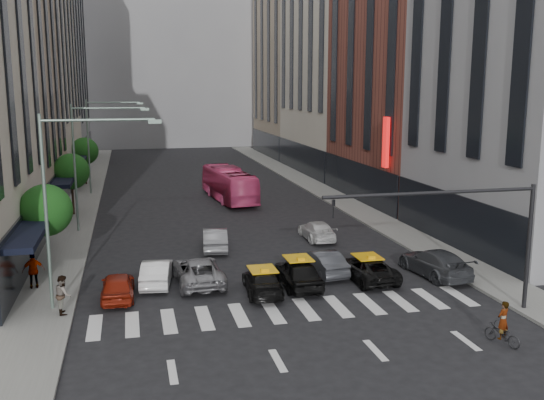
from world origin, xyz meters
TOP-DOWN VIEW (x-y plane):
  - ground at (0.00, 0.00)m, footprint 160.00×160.00m
  - sidewalk_left at (-11.50, 30.00)m, footprint 3.00×96.00m
  - sidewalk_right at (11.50, 30.00)m, footprint 3.00×96.00m
  - building_left_c at (-17.00, 46.00)m, footprint 8.00×20.00m
  - building_left_d at (-17.00, 65.00)m, footprint 8.00×18.00m
  - building_right_b at (17.00, 27.00)m, footprint 8.00×18.00m
  - building_right_c at (17.00, 46.00)m, footprint 8.00×20.00m
  - building_right_d at (17.00, 65.00)m, footprint 8.00×18.00m
  - building_far at (0.00, 85.00)m, footprint 30.00×10.00m
  - tree_near at (-11.80, 10.00)m, footprint 2.88×2.88m
  - tree_mid at (-11.80, 26.00)m, footprint 2.88×2.88m
  - tree_far at (-11.80, 42.00)m, footprint 2.88×2.88m
  - streetlamp_near at (-10.04, 4.00)m, footprint 5.38×0.25m
  - streetlamp_mid at (-10.04, 20.00)m, footprint 5.38×0.25m
  - streetlamp_far at (-10.04, 36.00)m, footprint 5.38×0.25m
  - traffic_signal at (7.69, -1.00)m, footprint 10.10×0.20m
  - liberty_sign at (12.60, 20.00)m, footprint 0.30×0.70m
  - car_red at (-8.03, 5.02)m, footprint 1.66×3.96m
  - car_white_front at (-6.05, 6.79)m, footprint 2.00×4.30m
  - car_silver at (-3.91, 6.42)m, footprint 2.55×5.18m
  - taxi_left at (-0.91, 4.14)m, footprint 2.09×4.45m
  - taxi_center at (1.12, 4.72)m, footprint 1.81×4.49m
  - car_grey_mid at (3.01, 6.55)m, footprint 2.00×4.37m
  - taxi_right at (5.07, 4.97)m, footprint 2.36×4.74m
  - car_grey_curb at (9.00, 4.82)m, footprint 2.63×5.33m
  - car_row2_left at (-2.08, 13.04)m, footprint 2.00×4.48m
  - car_row2_right at (5.09, 14.06)m, footprint 1.85×4.43m
  - bus at (1.59, 29.77)m, footprint 3.69×11.06m
  - motorcycle at (7.21, -4.16)m, footprint 1.14×1.75m
  - rider at (7.21, -4.16)m, footprint 0.68×0.57m
  - pedestrian_near at (-10.40, 3.18)m, footprint 0.81×0.97m
  - pedestrian_far at (-12.23, 7.23)m, footprint 1.16×0.65m

SIDE VIEW (x-z plane):
  - ground at x=0.00m, z-range 0.00..0.00m
  - sidewalk_left at x=-11.50m, z-range 0.00..0.15m
  - sidewalk_right at x=11.50m, z-range 0.00..0.15m
  - motorcycle at x=7.21m, z-range 0.00..0.87m
  - taxi_left at x=-0.91m, z-range 0.00..1.26m
  - car_row2_right at x=5.09m, z-range 0.00..1.28m
  - taxi_right at x=5.07m, z-range 0.00..1.29m
  - car_red at x=-8.03m, z-range 0.00..1.34m
  - car_white_front at x=-6.05m, z-range 0.00..1.37m
  - car_grey_mid at x=3.01m, z-range 0.00..1.39m
  - car_silver at x=-3.91m, z-range 0.00..1.42m
  - car_row2_left at x=-2.08m, z-range 0.00..1.43m
  - car_grey_curb at x=9.00m, z-range 0.00..1.49m
  - taxi_center at x=1.12m, z-range 0.00..1.53m
  - pedestrian_near at x=-10.40m, z-range 0.15..1.94m
  - pedestrian_far at x=-12.23m, z-range 0.15..2.02m
  - bus at x=1.59m, z-range 0.00..3.02m
  - rider at x=7.21m, z-range 0.87..2.47m
  - tree_near at x=-11.80m, z-range 1.18..6.13m
  - tree_mid at x=-11.80m, z-range 1.18..6.13m
  - tree_far at x=-11.80m, z-range 1.18..6.13m
  - traffic_signal at x=7.69m, z-range 1.47..7.47m
  - streetlamp_near at x=-10.04m, z-range 1.40..10.40m
  - streetlamp_mid at x=-10.04m, z-range 1.40..10.40m
  - streetlamp_far at x=-10.04m, z-range 1.40..10.40m
  - liberty_sign at x=12.60m, z-range 4.00..8.00m
  - building_right_b at x=17.00m, z-range 0.00..26.00m
  - building_right_d at x=17.00m, z-range 0.00..28.00m
  - building_left_d at x=-17.00m, z-range 0.00..30.00m
  - building_left_c at x=-17.00m, z-range 0.00..36.00m
  - building_far at x=0.00m, z-range 0.00..36.00m
  - building_right_c at x=17.00m, z-range 0.00..40.00m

